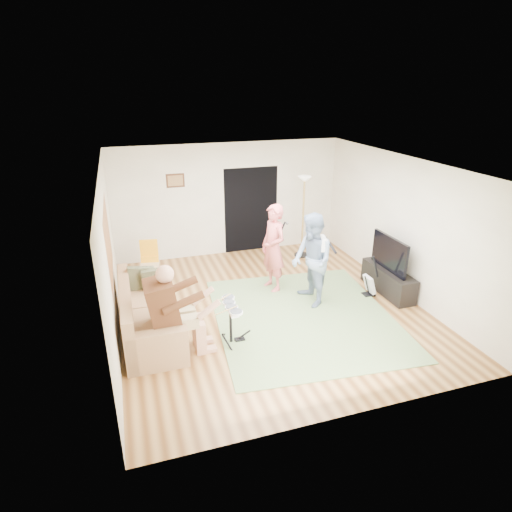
% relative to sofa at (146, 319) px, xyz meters
% --- Properties ---
extents(floor, '(6.00, 6.00, 0.00)m').
position_rel_sofa_xyz_m(floor, '(2.30, 0.27, -0.30)').
color(floor, brown).
rests_on(floor, ground).
extents(walls, '(5.50, 6.00, 2.70)m').
position_rel_sofa_xyz_m(walls, '(2.30, 0.27, 1.05)').
color(walls, silver).
rests_on(walls, floor).
extents(ceiling, '(6.00, 6.00, 0.00)m').
position_rel_sofa_xyz_m(ceiling, '(2.30, 0.27, 2.40)').
color(ceiling, white).
rests_on(ceiling, walls).
extents(window_blinds, '(0.00, 2.05, 2.05)m').
position_rel_sofa_xyz_m(window_blinds, '(-0.44, 0.47, 1.25)').
color(window_blinds, '#9A5A2F').
rests_on(window_blinds, walls).
extents(doorway, '(2.10, 0.00, 2.10)m').
position_rel_sofa_xyz_m(doorway, '(2.85, 3.26, 0.75)').
color(doorway, black).
rests_on(doorway, walls).
extents(picture_frame, '(0.42, 0.03, 0.32)m').
position_rel_sofa_xyz_m(picture_frame, '(1.05, 3.26, 1.60)').
color(picture_frame, '#3F2314').
rests_on(picture_frame, walls).
extents(area_rug, '(3.45, 3.87, 0.02)m').
position_rel_sofa_xyz_m(area_rug, '(2.76, -0.26, -0.29)').
color(area_rug, '#65834F').
rests_on(area_rug, floor).
extents(sofa, '(0.91, 2.22, 0.90)m').
position_rel_sofa_xyz_m(sofa, '(0.00, 0.00, 0.00)').
color(sofa, '#A97E54').
rests_on(sofa, floor).
extents(drummer, '(0.98, 0.55, 1.51)m').
position_rel_sofa_xyz_m(drummer, '(0.45, -0.65, 0.29)').
color(drummer, '#532D17').
rests_on(drummer, sofa).
extents(drum_kit, '(0.39, 0.71, 0.73)m').
position_rel_sofa_xyz_m(drum_kit, '(1.30, -0.65, 0.02)').
color(drum_kit, black).
rests_on(drum_kit, floor).
extents(singer, '(0.57, 0.74, 1.80)m').
position_rel_sofa_xyz_m(singer, '(2.62, 1.00, 0.60)').
color(singer, '#D25B5D').
rests_on(singer, floor).
extents(microphone, '(0.06, 0.06, 0.24)m').
position_rel_sofa_xyz_m(microphone, '(2.82, 1.00, 1.04)').
color(microphone, black).
rests_on(microphone, singer).
extents(guitarist, '(0.69, 0.88, 1.79)m').
position_rel_sofa_xyz_m(guitarist, '(3.09, 0.20, 0.60)').
color(guitarist, '#7489AA').
rests_on(guitarist, floor).
extents(guitar_held, '(0.26, 0.61, 0.26)m').
position_rel_sofa_xyz_m(guitar_held, '(3.29, 0.20, 0.92)').
color(guitar_held, white).
rests_on(guitar_held, guitarist).
extents(guitar_spare, '(0.31, 0.27, 0.85)m').
position_rel_sofa_xyz_m(guitar_spare, '(4.36, 0.13, -0.06)').
color(guitar_spare, black).
rests_on(guitar_spare, floor).
extents(torchiere_lamp, '(0.35, 0.35, 1.96)m').
position_rel_sofa_xyz_m(torchiere_lamp, '(3.92, 2.51, 1.05)').
color(torchiere_lamp, black).
rests_on(torchiere_lamp, floor).
extents(dining_chair, '(0.44, 0.46, 0.91)m').
position_rel_sofa_xyz_m(dining_chair, '(0.24, 2.08, 0.03)').
color(dining_chair, tan).
rests_on(dining_chair, floor).
extents(tv_cabinet, '(0.40, 1.40, 0.50)m').
position_rel_sofa_xyz_m(tv_cabinet, '(4.80, 0.15, -0.05)').
color(tv_cabinet, black).
rests_on(tv_cabinet, floor).
extents(television, '(0.06, 1.10, 0.68)m').
position_rel_sofa_xyz_m(television, '(4.75, 0.15, 0.55)').
color(television, black).
rests_on(television, tv_cabinet).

